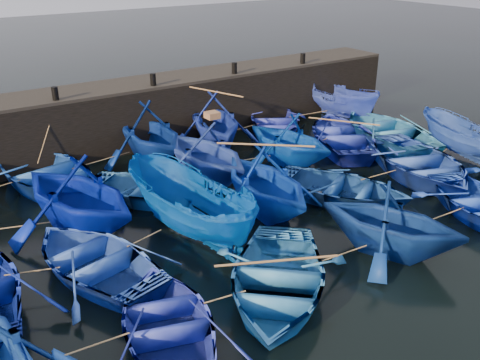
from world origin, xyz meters
TOP-DOWN VIEW (x-y plane):
  - ground at (0.00, 0.00)m, footprint 120.00×120.00m
  - quay_wall at (0.00, 10.50)m, footprint 26.00×2.50m
  - quay_top at (0.00, 10.50)m, footprint 26.00×2.50m
  - bollard_1 at (-4.00, 9.60)m, footprint 0.24×0.24m
  - bollard_2 at (0.00, 9.60)m, footprint 0.24×0.24m
  - bollard_3 at (4.00, 9.60)m, footprint 0.24×0.24m
  - bollard_4 at (8.00, 9.60)m, footprint 0.24×0.24m
  - boat_1 at (-5.17, 7.70)m, footprint 4.96×6.18m
  - boat_2 at (-0.98, 8.12)m, footprint 4.13×4.73m
  - boat_3 at (1.96, 8.04)m, footprint 5.24×5.62m
  - boat_4 at (5.30, 8.23)m, footprint 5.45×5.91m
  - boat_5 at (9.27, 8.03)m, footprint 1.93×4.60m
  - boat_7 at (-5.20, 4.05)m, footprint 5.42×5.85m
  - boat_8 at (-2.63, 4.78)m, footprint 5.21×5.37m
  - boat_9 at (-0.22, 5.06)m, footprint 4.17×4.75m
  - boat_10 at (3.34, 4.75)m, footprint 4.12×4.59m
  - boat_11 at (6.48, 5.01)m, footprint 6.00×6.56m
  - boat_12 at (8.43, 4.29)m, footprint 5.30×6.49m
  - boat_14 at (-5.68, 1.51)m, footprint 4.36×5.31m
  - boat_15 at (-2.72, 1.83)m, footprint 2.78×5.45m
  - boat_16 at (0.04, 1.86)m, footprint 4.16×4.71m
  - boat_17 at (2.74, 1.17)m, footprint 5.14×5.68m
  - boat_18 at (6.52, 1.07)m, footprint 5.65×6.63m
  - boat_19 at (9.57, 1.43)m, footprint 2.05×4.39m
  - boat_21 at (-5.22, -1.77)m, footprint 4.10×4.91m
  - boat_22 at (-2.38, -1.91)m, footprint 5.93×6.03m
  - boat_23 at (1.48, -2.03)m, footprint 4.83×5.10m
  - boat_24 at (5.59, -2.10)m, footprint 4.62×5.31m
  - wooden_crate at (0.08, 5.06)m, footprint 0.45×0.44m
  - mooring_ropes at (0.09, 4.96)m, footprint 17.94×11.65m
  - loose_oars at (1.52, 3.25)m, footprint 11.11×12.03m

SIDE VIEW (x-z plane):
  - ground at x=0.00m, z-range 0.00..0.00m
  - boat_21 at x=-5.22m, z-range 0.00..0.87m
  - boat_8 at x=-2.63m, z-range 0.00..0.91m
  - boat_24 at x=5.59m, z-range 0.00..0.92m
  - boat_14 at x=-5.68m, z-range 0.00..0.96m
  - boat_17 at x=2.74m, z-range 0.00..0.97m
  - boat_4 at x=5.30m, z-range 0.00..1.00m
  - boat_22 at x=-2.38m, z-range 0.00..1.02m
  - boat_11 at x=6.48m, z-range 0.00..1.11m
  - boat_1 at x=-5.17m, z-range 0.00..1.14m
  - boat_18 at x=6.52m, z-range 0.00..1.16m
  - boat_12 at x=8.43m, z-range 0.00..1.18m
  - boat_19 at x=9.57m, z-range 0.00..1.64m
  - mooring_ropes at x=0.09m, z-range -0.18..1.92m
  - boat_5 at x=9.27m, z-range 0.00..1.75m
  - boat_15 at x=-2.72m, z-range 0.00..2.01m
  - boat_23 at x=1.48m, z-range 0.00..2.12m
  - boat_10 at x=3.34m, z-range 0.00..2.15m
  - boat_16 at x=0.04m, z-range 0.00..2.32m
  - boat_9 at x=-0.22m, z-range 0.00..2.37m
  - boat_3 at x=1.96m, z-range 0.00..2.39m
  - boat_2 at x=-0.98m, z-range 0.00..2.41m
  - quay_wall at x=0.00m, z-range 0.00..2.50m
  - boat_7 at x=-5.20m, z-range 0.00..2.54m
  - loose_oars at x=1.52m, z-range 1.03..2.46m
  - wooden_crate at x=0.08m, z-range 2.37..2.60m
  - quay_top at x=0.00m, z-range 2.50..2.62m
  - bollard_1 at x=-4.00m, z-range 2.62..3.12m
  - bollard_2 at x=0.00m, z-range 2.62..3.12m
  - bollard_3 at x=4.00m, z-range 2.62..3.12m
  - bollard_4 at x=8.00m, z-range 2.62..3.12m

